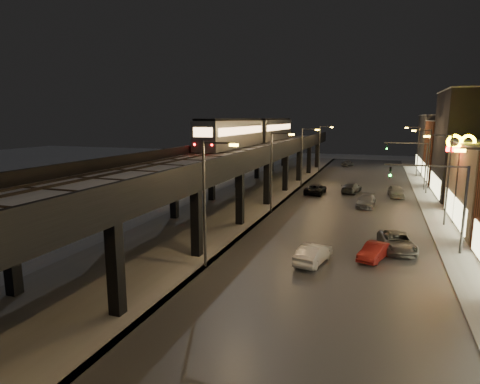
% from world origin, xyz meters
% --- Properties ---
extents(ground, '(220.00, 220.00, 0.00)m').
position_xyz_m(ground, '(0.00, 0.00, 0.00)').
color(ground, silver).
extents(road_surface, '(17.00, 120.00, 0.06)m').
position_xyz_m(road_surface, '(7.50, 35.00, 0.03)').
color(road_surface, '#46474D').
rests_on(road_surface, ground).
extents(sidewalk_right, '(4.00, 120.00, 0.14)m').
position_xyz_m(sidewalk_right, '(17.50, 35.00, 0.07)').
color(sidewalk_right, '#9FA1A8').
rests_on(sidewalk_right, ground).
extents(under_viaduct_pavement, '(11.00, 120.00, 0.06)m').
position_xyz_m(under_viaduct_pavement, '(-6.00, 35.00, 0.03)').
color(under_viaduct_pavement, '#9FA1A8').
rests_on(under_viaduct_pavement, ground).
extents(elevated_viaduct, '(9.00, 100.00, 6.30)m').
position_xyz_m(elevated_viaduct, '(-6.00, 31.84, 5.62)').
color(elevated_viaduct, black).
rests_on(elevated_viaduct, ground).
extents(viaduct_trackbed, '(8.40, 100.00, 0.32)m').
position_xyz_m(viaduct_trackbed, '(-6.01, 31.97, 6.39)').
color(viaduct_trackbed, '#B2B7C1').
rests_on(viaduct_trackbed, elevated_viaduct).
extents(viaduct_parapet_streetside, '(0.30, 100.00, 1.10)m').
position_xyz_m(viaduct_parapet_streetside, '(-1.65, 32.00, 6.85)').
color(viaduct_parapet_streetside, black).
rests_on(viaduct_parapet_streetside, elevated_viaduct).
extents(viaduct_parapet_far, '(0.30, 100.00, 1.10)m').
position_xyz_m(viaduct_parapet_far, '(-10.35, 32.00, 6.85)').
color(viaduct_parapet_far, black).
rests_on(viaduct_parapet_far, elevated_viaduct).
extents(building_e, '(12.20, 12.20, 10.16)m').
position_xyz_m(building_e, '(23.99, 62.00, 5.08)').
color(building_e, brown).
rests_on(building_e, ground).
extents(building_f, '(12.20, 16.20, 11.16)m').
position_xyz_m(building_f, '(23.99, 76.00, 5.58)').
color(building_f, '#37373B').
rests_on(building_f, ground).
extents(streetlight_left_1, '(2.57, 0.28, 9.00)m').
position_xyz_m(streetlight_left_1, '(-0.43, 13.00, 5.24)').
color(streetlight_left_1, '#38383A').
rests_on(streetlight_left_1, ground).
extents(streetlight_left_2, '(2.57, 0.28, 9.00)m').
position_xyz_m(streetlight_left_2, '(-0.43, 31.00, 5.24)').
color(streetlight_left_2, '#38383A').
rests_on(streetlight_left_2, ground).
extents(streetlight_right_2, '(2.56, 0.28, 9.00)m').
position_xyz_m(streetlight_right_2, '(16.73, 31.00, 5.24)').
color(streetlight_right_2, '#38383A').
rests_on(streetlight_right_2, ground).
extents(streetlight_left_3, '(2.57, 0.28, 9.00)m').
position_xyz_m(streetlight_left_3, '(-0.43, 49.00, 5.24)').
color(streetlight_left_3, '#38383A').
rests_on(streetlight_left_3, ground).
extents(streetlight_right_3, '(2.56, 0.28, 9.00)m').
position_xyz_m(streetlight_right_3, '(16.73, 49.00, 5.24)').
color(streetlight_right_3, '#38383A').
rests_on(streetlight_right_3, ground).
extents(streetlight_left_4, '(2.57, 0.28, 9.00)m').
position_xyz_m(streetlight_left_4, '(-0.43, 67.00, 5.24)').
color(streetlight_left_4, '#38383A').
rests_on(streetlight_left_4, ground).
extents(streetlight_right_4, '(2.56, 0.28, 9.00)m').
position_xyz_m(streetlight_right_4, '(16.73, 67.00, 5.24)').
color(streetlight_right_4, '#38383A').
rests_on(streetlight_right_4, ground).
extents(traffic_light_rig_a, '(6.10, 0.34, 7.00)m').
position_xyz_m(traffic_light_rig_a, '(15.84, 22.00, 4.50)').
color(traffic_light_rig_a, '#38383A').
rests_on(traffic_light_rig_a, ground).
extents(traffic_light_rig_b, '(6.10, 0.34, 7.00)m').
position_xyz_m(traffic_light_rig_b, '(15.84, 52.00, 4.50)').
color(traffic_light_rig_b, '#38383A').
rests_on(traffic_light_rig_b, ground).
extents(subway_train, '(3.21, 39.63, 3.85)m').
position_xyz_m(subway_train, '(-8.50, 49.69, 8.53)').
color(subway_train, gray).
rests_on(subway_train, viaduct_trackbed).
extents(car_near_white, '(2.34, 4.58, 1.44)m').
position_xyz_m(car_near_white, '(6.48, 16.24, 0.72)').
color(car_near_white, silver).
rests_on(car_near_white, ground).
extents(car_mid_silver, '(2.69, 5.26, 1.42)m').
position_xyz_m(car_mid_silver, '(2.35, 43.64, 0.71)').
color(car_mid_silver, black).
rests_on(car_mid_silver, ground).
extents(car_mid_dark, '(2.85, 5.18, 1.42)m').
position_xyz_m(car_mid_dark, '(7.04, 46.31, 0.71)').
color(car_mid_dark, '#393C41').
rests_on(car_mid_dark, ground).
extents(car_far_white, '(2.75, 4.35, 1.38)m').
position_xyz_m(car_far_white, '(3.90, 79.14, 0.69)').
color(car_far_white, '#535660').
rests_on(car_far_white, ground).
extents(car_onc_silver, '(2.50, 4.05, 1.26)m').
position_xyz_m(car_onc_silver, '(10.68, 18.54, 0.63)').
color(car_onc_silver, maroon).
rests_on(car_onc_silver, ground).
extents(car_onc_dark, '(3.26, 5.53, 1.44)m').
position_xyz_m(car_onc_dark, '(12.35, 21.30, 0.72)').
color(car_onc_dark, slate).
rests_on(car_onc_dark, ground).
extents(car_onc_white, '(2.29, 4.97, 1.41)m').
position_xyz_m(car_onc_white, '(9.37, 37.47, 0.70)').
color(car_onc_white, slate).
rests_on(car_onc_white, ground).
extents(car_onc_red, '(2.28, 4.66, 1.53)m').
position_xyz_m(car_onc_red, '(12.93, 45.00, 0.77)').
color(car_onc_red, '#979797').
rests_on(car_onc_red, ground).
extents(sign_mcdonalds, '(2.67, 0.50, 8.98)m').
position_xyz_m(sign_mcdonalds, '(18.00, 32.21, 7.15)').
color(sign_mcdonalds, '#38383A').
rests_on(sign_mcdonalds, ground).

